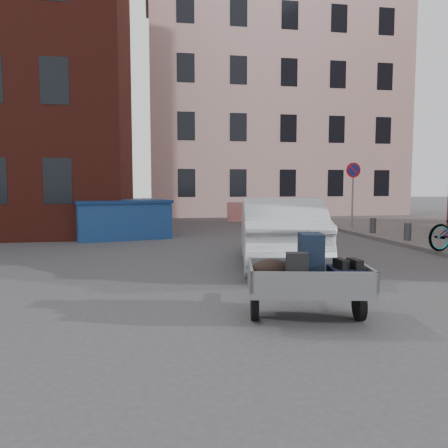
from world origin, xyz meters
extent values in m
plane|color=#38383A|center=(0.00, 0.00, 0.00)|extent=(120.00, 120.00, 0.00)
cube|color=#CFA19F|center=(6.00, 22.00, 7.00)|extent=(16.00, 8.00, 14.00)
cylinder|color=gray|center=(6.00, 9.50, 1.42)|extent=(0.07, 0.07, 2.60)
cylinder|color=red|center=(6.00, 9.48, 2.47)|extent=(0.60, 0.03, 0.60)
cylinder|color=navy|center=(6.00, 9.46, 2.47)|extent=(0.44, 0.03, 0.44)
cylinder|color=#3A3A3D|center=(6.00, 5.60, 0.40)|extent=(0.22, 0.22, 0.55)
cylinder|color=#3A3A3D|center=(6.00, 7.80, 0.40)|extent=(0.22, 0.22, 0.55)
cube|color=red|center=(2.50, 15.00, 0.50)|extent=(1.30, 0.18, 1.00)
cube|color=red|center=(4.20, 15.00, 0.50)|extent=(1.30, 0.18, 1.00)
cube|color=red|center=(5.90, 15.00, 0.50)|extent=(1.30, 0.18, 1.00)
cylinder|color=black|center=(-0.60, -1.23, 0.22)|extent=(0.18, 0.45, 0.44)
cylinder|color=black|center=(0.82, -1.49, 0.22)|extent=(0.18, 0.45, 0.44)
cube|color=slate|center=(0.11, -1.36, 0.46)|extent=(1.77, 1.37, 0.08)
cube|color=slate|center=(-0.66, -1.22, 0.64)|extent=(0.24, 1.09, 0.28)
cube|color=slate|center=(0.88, -1.51, 0.64)|extent=(0.24, 1.09, 0.28)
cube|color=slate|center=(0.21, -0.84, 0.64)|extent=(1.58, 0.33, 0.28)
cube|color=slate|center=(0.01, -1.89, 0.64)|extent=(1.58, 0.33, 0.28)
cube|color=slate|center=(0.27, -0.48, 0.40)|extent=(0.21, 0.70, 0.06)
cube|color=#141F31|center=(0.17, -1.32, 0.85)|extent=(0.38, 0.50, 0.70)
cube|color=black|center=(0.58, -1.55, 0.62)|extent=(0.50, 0.66, 0.25)
ellipsoid|color=black|center=(-0.39, -1.32, 0.68)|extent=(0.66, 0.46, 0.36)
cube|color=black|center=(-0.11, -1.58, 0.74)|extent=(0.31, 0.23, 0.48)
ellipsoid|color=#1737B2|center=(0.12, -1.01, 0.62)|extent=(0.41, 0.36, 0.24)
cube|color=black|center=(0.50, -1.59, 0.81)|extent=(0.13, 0.28, 0.13)
cube|color=black|center=(0.67, -1.62, 0.81)|extent=(0.13, 0.28, 0.13)
cube|color=navy|center=(-2.99, 8.59, 0.62)|extent=(3.41, 2.28, 1.25)
cube|color=navy|center=(-2.99, 8.59, 1.30)|extent=(3.53, 2.41, 0.10)
imported|color=#B5B8BD|center=(0.94, 2.84, 0.79)|extent=(2.52, 5.00, 1.57)
camera|label=1|loc=(-1.98, -6.99, 1.85)|focal=35.00mm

